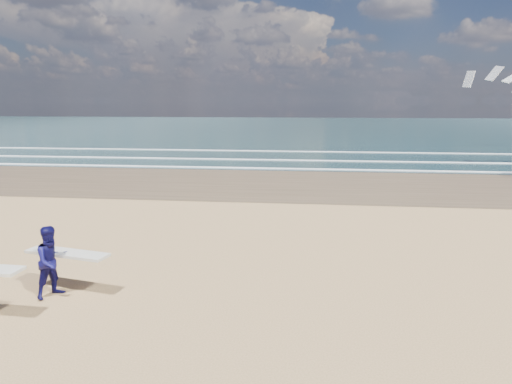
# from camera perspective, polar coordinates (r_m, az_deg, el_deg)

# --- Properties ---
(ocean) EXTENTS (220.00, 100.00, 0.02)m
(ocean) POSITION_cam_1_polar(r_m,az_deg,el_deg) (81.98, 16.57, 7.60)
(ocean) COLOR #173234
(ocean) RESTS_ON ground
(foam_breakers) EXTENTS (220.00, 11.70, 0.05)m
(foam_breakers) POSITION_cam_1_polar(r_m,az_deg,el_deg) (39.57, 27.21, 3.34)
(foam_breakers) COLOR white
(foam_breakers) RESTS_ON ground
(surfer_far) EXTENTS (2.26, 1.37, 1.76)m
(surfer_far) POSITION_cam_1_polar(r_m,az_deg,el_deg) (12.20, -24.00, -7.85)
(surfer_far) COLOR #0E0C47
(surfer_far) RESTS_ON ground
(kite_1) EXTENTS (5.96, 4.76, 7.49)m
(kite_1) POSITION_cam_1_polar(r_m,az_deg,el_deg) (37.16, 29.41, 9.18)
(kite_1) COLOR slate
(kite_1) RESTS_ON ground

